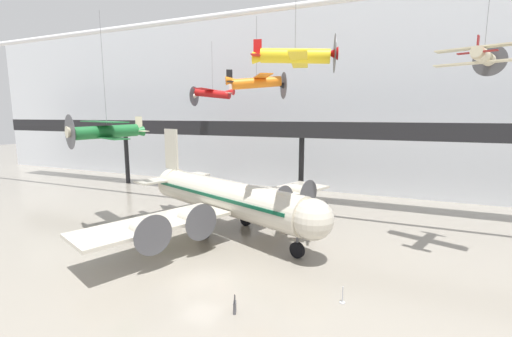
{
  "coord_description": "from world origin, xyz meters",
  "views": [
    {
      "loc": [
        12.27,
        -19.02,
        11.41
      ],
      "look_at": [
        0.28,
        8.83,
        6.65
      ],
      "focal_mm": 24.0,
      "sensor_mm": 36.0,
      "label": 1
    }
  ],
  "objects": [
    {
      "name": "ground_plane",
      "position": [
        0.0,
        0.0,
        0.0
      ],
      "size": [
        260.0,
        260.0,
        0.0
      ],
      "primitive_type": "plane",
      "color": "gray"
    },
    {
      "name": "hangar_back_wall",
      "position": [
        0.0,
        33.02,
        13.43
      ],
      "size": [
        140.0,
        3.0,
        26.86
      ],
      "color": "silver",
      "rests_on": "ground"
    },
    {
      "name": "mezzanine_walkway",
      "position": [
        0.0,
        23.78,
        8.9
      ],
      "size": [
        110.0,
        3.2,
        10.58
      ],
      "color": "black",
      "rests_on": "ground"
    },
    {
      "name": "ceiling_truss_beam",
      "position": [
        0.0,
        13.95,
        21.61
      ],
      "size": [
        120.0,
        0.6,
        0.6
      ],
      "color": "silver"
    },
    {
      "name": "airliner_silver_main",
      "position": [
        -3.57,
        9.69,
        3.47
      ],
      "size": [
        23.87,
        27.92,
        9.83
      ],
      "rotation": [
        0.0,
        0.0,
        -0.38
      ],
      "color": "beige",
      "rests_on": "ground"
    },
    {
      "name": "suspended_plane_orange_highwing",
      "position": [
        -2.06,
        14.44,
        14.76
      ],
      "size": [
        6.57,
        7.21,
        8.19
      ],
      "rotation": [
        0.0,
        0.0,
        0.57
      ],
      "color": "orange"
    },
    {
      "name": "suspended_plane_green_biplane",
      "position": [
        -14.37,
        6.02,
        9.83
      ],
      "size": [
        8.8,
        7.66,
        12.75
      ],
      "rotation": [
        0.0,
        0.0,
        4.3
      ],
      "color": "#1E6B33"
    },
    {
      "name": "suspended_plane_yellow_lowwing",
      "position": [
        4.6,
        6.07,
        15.66
      ],
      "size": [
        6.45,
        7.74,
        6.88
      ],
      "rotation": [
        0.0,
        0.0,
        0.25
      ],
      "color": "yellow"
    },
    {
      "name": "suspended_plane_red_highwing",
      "position": [
        -12.38,
        23.03,
        14.37
      ],
      "size": [
        6.35,
        7.77,
        8.6
      ],
      "rotation": [
        0.0,
        0.0,
        3.24
      ],
      "color": "red"
    },
    {
      "name": "suspended_plane_cream_biplane",
      "position": [
        17.26,
        11.02,
        15.61
      ],
      "size": [
        6.57,
        5.61,
        6.93
      ],
      "rotation": [
        0.0,
        0.0,
        1.24
      ],
      "color": "beige"
    },
    {
      "name": "stanchion_barrier",
      "position": [
        9.45,
        0.95,
        0.33
      ],
      "size": [
        0.36,
        0.36,
        1.08
      ],
      "color": "#B2B5BA",
      "rests_on": "ground"
    },
    {
      "name": "info_sign_pedestal",
      "position": [
        3.88,
        -2.65,
        0.46
      ],
      "size": [
        0.33,
        0.73,
        1.24
      ],
      "rotation": [
        0.0,
        0.0,
        0.39
      ],
      "color": "#4C4C51",
      "rests_on": "ground"
    }
  ]
}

